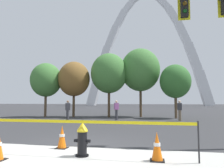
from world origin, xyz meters
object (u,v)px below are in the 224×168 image
(traffic_cone_by_hydrant, at_px, (157,147))
(monument_arch, at_px, (147,55))
(pedestrian_standing_center, at_px, (68,110))
(pedestrian_walking_left, at_px, (116,110))
(pedestrian_walking_right, at_px, (180,110))
(fire_hydrant, at_px, (82,139))
(traffic_cone_curb_edge, at_px, (62,137))

(traffic_cone_by_hydrant, xyz_separation_m, monument_arch, (-2.59, 71.20, 17.89))
(monument_arch, distance_m, pedestrian_standing_center, 63.83)
(monument_arch, height_order, pedestrian_walking_left, monument_arch)
(pedestrian_walking_left, bearing_deg, pedestrian_walking_right, -0.70)
(pedestrian_walking_right, bearing_deg, fire_hydrant, -108.48)
(traffic_cone_curb_edge, xyz_separation_m, pedestrian_standing_center, (-3.63, 9.04, 0.46))
(traffic_cone_by_hydrant, height_order, monument_arch, monument_arch)
(monument_arch, relative_size, pedestrian_walking_right, 27.83)
(traffic_cone_by_hydrant, bearing_deg, pedestrian_walking_left, 104.88)
(traffic_cone_by_hydrant, distance_m, traffic_cone_curb_edge, 3.10)
(fire_hydrant, bearing_deg, monument_arch, 90.47)
(pedestrian_walking_left, height_order, pedestrian_standing_center, same)
(pedestrian_walking_right, bearing_deg, pedestrian_walking_left, 179.30)
(fire_hydrant, relative_size, pedestrian_walking_left, 0.62)
(pedestrian_walking_left, relative_size, pedestrian_standing_center, 1.00)
(traffic_cone_by_hydrant, relative_size, pedestrian_standing_center, 0.46)
(traffic_cone_by_hydrant, xyz_separation_m, traffic_cone_curb_edge, (-2.97, 0.89, 0.00))
(fire_hydrant, distance_m, traffic_cone_curb_edge, 1.27)
(fire_hydrant, xyz_separation_m, pedestrian_walking_right, (3.86, 11.55, 0.35))
(traffic_cone_curb_edge, bearing_deg, pedestrian_walking_left, 90.70)
(traffic_cone_curb_edge, bearing_deg, pedestrian_standing_center, 111.89)
(monument_arch, xyz_separation_m, pedestrian_standing_center, (-4.02, -61.28, -17.44))
(fire_hydrant, bearing_deg, pedestrian_standing_center, 115.01)
(monument_arch, height_order, pedestrian_walking_right, monument_arch)
(traffic_cone_by_hydrant, relative_size, monument_arch, 0.02)
(monument_arch, distance_m, pedestrian_walking_right, 62.24)
(traffic_cone_curb_edge, bearing_deg, monument_arch, 89.69)
(traffic_cone_curb_edge, xyz_separation_m, pedestrian_walking_left, (-0.13, 10.80, 0.46))
(traffic_cone_by_hydrant, relative_size, pedestrian_walking_left, 0.46)
(pedestrian_walking_left, bearing_deg, traffic_cone_curb_edge, -89.30)
(traffic_cone_by_hydrant, relative_size, pedestrian_walking_right, 0.46)
(monument_arch, relative_size, pedestrian_walking_left, 27.83)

